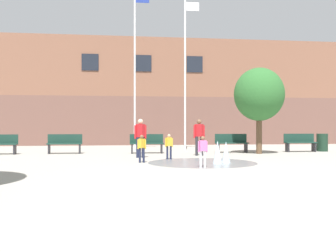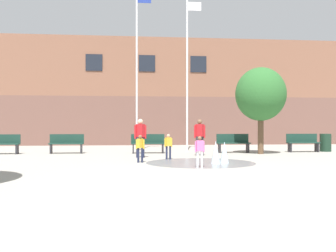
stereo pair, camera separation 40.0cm
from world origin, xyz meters
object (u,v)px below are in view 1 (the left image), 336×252
at_px(teen_by_trashcan, 199,134).
at_px(child_in_fountain, 169,145).
at_px(child_running, 203,149).
at_px(flagpole_right, 186,68).
at_px(park_bench_far_right, 300,142).
at_px(adult_near_bench, 140,135).
at_px(park_bench_center, 147,143).
at_px(flagpole_left, 135,64).
at_px(park_bench_under_right_flagpole, 232,143).
at_px(park_bench_under_left_flagpole, 65,143).
at_px(child_with_pink_shirt, 142,146).
at_px(street_tree_near_building, 259,95).
at_px(trash_can, 322,142).

relative_size(teen_by_trashcan, child_in_fountain, 1.61).
distance_m(child_running, flagpole_right, 9.19).
bearing_deg(park_bench_far_right, adult_near_bench, -162.27).
relative_size(park_bench_center, flagpole_left, 0.19).
xyz_separation_m(park_bench_far_right, flagpole_right, (-5.54, 1.70, 3.89)).
relative_size(adult_near_bench, child_in_fountain, 1.61).
bearing_deg(teen_by_trashcan, adult_near_bench, -122.36).
xyz_separation_m(park_bench_under_right_flagpole, park_bench_far_right, (3.57, 0.08, 0.00)).
relative_size(park_bench_center, child_running, 1.62).
distance_m(park_bench_under_left_flagpole, park_bench_far_right, 11.57).
bearing_deg(teen_by_trashcan, child_in_fountain, -91.20).
relative_size(park_bench_under_left_flagpole, child_with_pink_shirt, 1.62).
xyz_separation_m(teen_by_trashcan, flagpole_left, (-2.64, 3.53, 3.59)).
bearing_deg(flagpole_left, park_bench_far_right, -11.71).
bearing_deg(street_tree_near_building, park_bench_center, 169.50).
height_order(child_with_pink_shirt, flagpole_right, flagpole_right).
relative_size(flagpole_left, street_tree_near_building, 2.13).
height_order(park_bench_under_left_flagpole, park_bench_center, same).
xyz_separation_m(park_bench_center, child_with_pink_shirt, (-0.52, -4.68, 0.10)).
bearing_deg(street_tree_near_building, teen_by_trashcan, -165.50).
height_order(park_bench_far_right, flagpole_left, flagpole_left).
bearing_deg(child_with_pink_shirt, child_in_fountain, -1.31).
bearing_deg(park_bench_far_right, child_with_pink_shirt, -149.95).
bearing_deg(park_bench_far_right, flagpole_right, 162.96).
relative_size(park_bench_under_left_flagpole, child_running, 1.62).
height_order(park_bench_center, park_bench_far_right, same).
relative_size(child_with_pink_shirt, street_tree_near_building, 0.24).
xyz_separation_m(park_bench_far_right, teen_by_trashcan, (-5.55, -1.83, 0.45)).
bearing_deg(adult_near_bench, trash_can, -122.46).
relative_size(park_bench_far_right, trash_can, 1.78).
xyz_separation_m(park_bench_center, teen_by_trashcan, (2.18, -1.74, 0.45)).
bearing_deg(park_bench_far_right, child_running, -134.16).
relative_size(park_bench_under_left_flagpole, park_bench_under_right_flagpole, 1.00).
bearing_deg(park_bench_under_right_flagpole, child_in_fountain, -135.57).
bearing_deg(adult_near_bench, teen_by_trashcan, -122.60).
distance_m(park_bench_far_right, teen_by_trashcan, 5.86).
relative_size(park_bench_under_right_flagpole, flagpole_left, 0.19).
bearing_deg(child_running, street_tree_near_building, -131.82).
relative_size(teen_by_trashcan, flagpole_right, 0.19).
distance_m(park_bench_center, child_with_pink_shirt, 4.71).
xyz_separation_m(park_bench_under_left_flagpole, child_in_fountain, (4.46, -3.73, 0.10)).
relative_size(park_bench_under_left_flagpole, child_in_fountain, 1.62).
height_order(adult_near_bench, street_tree_near_building, street_tree_near_building).
relative_size(child_with_pink_shirt, child_running, 1.00).
relative_size(park_bench_under_right_flagpole, child_running, 1.62).
distance_m(child_running, flagpole_left, 9.38).
xyz_separation_m(flagpole_left, street_tree_near_building, (5.66, -2.75, -1.76)).
xyz_separation_m(park_bench_under_left_flagpole, park_bench_far_right, (11.57, -0.19, 0.00)).
bearing_deg(adult_near_bench, flagpole_left, -48.90).
xyz_separation_m(adult_near_bench, street_tree_near_building, (5.64, 1.56, 1.83)).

